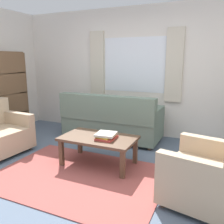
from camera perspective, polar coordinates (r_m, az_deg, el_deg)
The scene contains 9 objects.
ground_plane at distance 3.39m, azimuth -8.02°, elevation -15.09°, with size 6.24×6.24×0.00m, color slate.
wall_back at distance 5.06m, azimuth 5.43°, elevation 9.50°, with size 5.32×0.12×2.60m, color silver.
window_with_curtains at distance 4.97m, azimuth 5.15°, elevation 11.18°, with size 1.98×0.07×1.40m.
area_rug at distance 3.39m, azimuth -8.02°, elevation -15.00°, with size 2.27×1.62×0.01m, color #9E4C47.
couch at distance 4.68m, azimuth -0.26°, elevation -2.26°, with size 1.90×0.82×0.92m.
armchair_right at distance 2.85m, azimuth 22.65°, elevation -13.64°, with size 0.97×0.98×0.88m.
coffee_table at distance 3.56m, azimuth -3.24°, elevation -6.87°, with size 1.10×0.64×0.44m.
book_stack_on_table at distance 3.45m, azimuth -1.40°, elevation -5.74°, with size 0.30×0.31×0.08m.
bookshelf at distance 5.39m, azimuth -23.77°, elevation 4.25°, with size 0.30×0.94×1.72m.
Camera 1 is at (1.64, -2.52, 1.57)m, focal length 38.07 mm.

